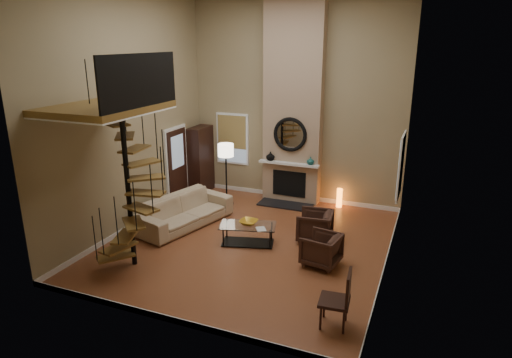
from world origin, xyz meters
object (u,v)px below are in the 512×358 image
at_px(armchair_near, 318,226).
at_px(armchair_far, 324,250).
at_px(sofa, 185,210).
at_px(floor_lamp, 226,155).
at_px(accent_lamp, 339,198).
at_px(hutch, 201,161).
at_px(side_chair, 340,297).
at_px(coffee_table, 248,232).

relative_size(armchair_near, armchair_far, 1.08).
bearing_deg(sofa, armchair_near, -68.32).
relative_size(floor_lamp, accent_lamp, 3.23).
xyz_separation_m(hutch, accent_lamp, (4.15, 0.24, -0.70)).
relative_size(sofa, side_chair, 2.52).
bearing_deg(accent_lamp, hutch, -176.75).
xyz_separation_m(hutch, armchair_far, (4.57, -3.22, -0.60)).
distance_m(armchair_near, floor_lamp, 3.43).
height_order(hutch, side_chair, hutch).
xyz_separation_m(sofa, accent_lamp, (3.26, 2.70, -0.15)).
xyz_separation_m(hutch, floor_lamp, (1.19, -0.73, 0.46)).
bearing_deg(armchair_near, hutch, -122.77).
distance_m(armchair_near, side_chair, 3.21).
relative_size(floor_lamp, side_chair, 1.76).
bearing_deg(armchair_near, sofa, -89.63).
xyz_separation_m(armchair_far, side_chair, (0.71, -1.88, 0.17)).
xyz_separation_m(coffee_table, accent_lamp, (1.41, 3.08, -0.03)).
relative_size(armchair_near, coffee_table, 0.57).
bearing_deg(accent_lamp, sofa, -140.38).
xyz_separation_m(floor_lamp, accent_lamp, (2.96, 0.96, -1.16)).
height_order(sofa, armchair_near, sofa).
relative_size(armchair_far, coffee_table, 0.52).
height_order(armchair_near, armchair_far, armchair_near).
distance_m(sofa, armchair_near, 3.28).
bearing_deg(armchair_far, armchair_near, -150.36).
bearing_deg(hutch, armchair_far, -35.18).
bearing_deg(armchair_far, floor_lamp, -117.36).
bearing_deg(sofa, floor_lamp, 5.53).
xyz_separation_m(armchair_near, coffee_table, (-1.42, -0.74, -0.07)).
bearing_deg(hutch, coffee_table, -46.12).
xyz_separation_m(coffee_table, side_chair, (2.55, -2.26, 0.24)).
bearing_deg(coffee_table, accent_lamp, 65.33).
relative_size(armchair_near, floor_lamp, 0.44).
xyz_separation_m(armchair_near, floor_lamp, (-2.96, 1.37, 1.06)).
bearing_deg(sofa, accent_lamp, -34.99).
relative_size(sofa, armchair_far, 3.50).
bearing_deg(armchair_far, accent_lamp, -163.92).
relative_size(hutch, armchair_far, 2.85).
height_order(floor_lamp, accent_lamp, floor_lamp).
bearing_deg(coffee_table, side_chair, -41.52).
bearing_deg(armchair_far, side_chair, 29.75).
height_order(sofa, armchair_far, sofa).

